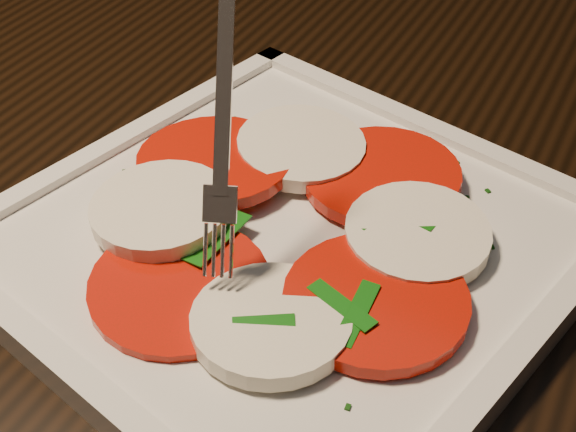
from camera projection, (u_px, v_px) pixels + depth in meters
The scene contains 4 objects.
table at pixel (235, 242), 0.63m from camera, with size 1.24×0.86×0.75m.
plate at pixel (288, 245), 0.47m from camera, with size 0.31×0.31×0.01m, color white.
caprese_salad at pixel (288, 224), 0.46m from camera, with size 0.24×0.24×0.02m.
fork at pixel (226, 114), 0.41m from camera, with size 0.03×0.08×0.14m, color white, non-canonical shape.
Camera 1 is at (0.50, -0.49, 1.08)m, focal length 50.00 mm.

